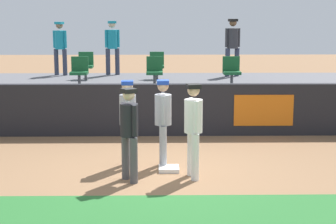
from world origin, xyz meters
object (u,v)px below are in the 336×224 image
Objects in this scene: first_base at (169,169)px; spectator_casual at (233,43)px; player_runner_visitor at (128,117)px; player_umpire at (129,128)px; seat_front_left at (79,70)px; seat_back_center at (157,64)px; player_coach_visitor at (163,117)px; spectator_hooded at (112,44)px; player_fielder_home at (193,124)px; seat_front_center at (155,70)px; seat_back_left at (86,64)px; spectator_capped at (60,44)px; seat_front_right at (232,70)px.

first_base is 0.22× the size of spectator_casual.
player_umpire is (0.08, -1.01, -0.01)m from player_runner_visitor.
player_runner_visitor is 0.95× the size of spectator_casual.
seat_front_left is (-1.65, 5.26, 0.51)m from player_umpire.
spectator_casual reaches higher than seat_back_center.
spectator_hooded is (-1.61, 7.31, 1.04)m from player_coach_visitor.
player_coach_visitor is at bearing -153.70° from player_fielder_home.
seat_back_center is at bearing 40.12° from seat_front_left.
player_fielder_home is 2.13× the size of seat_back_center.
seat_back_left is at bearing 139.90° from seat_front_center.
player_coach_visitor is 6.13m from seat_back_center.
seat_front_center is 1.00× the size of seat_front_left.
seat_front_center is (0.43, 5.26, 0.51)m from player_umpire.
player_fielder_home is 1.02× the size of spectator_hooded.
spectator_casual reaches higher than spectator_capped.
player_fielder_home is at bearing 54.93° from player_runner_visitor.
seat_back_left and seat_front_right have the same top height.
seat_front_right is at bearing -40.99° from seat_back_center.
seat_front_center is (-0.20, 4.31, 0.49)m from player_coach_visitor.
spectator_capped is at bearing 160.32° from seat_back_center.
player_coach_visitor is 2.10× the size of seat_front_right.
spectator_capped is (-3.87, 8.01, 1.02)m from player_fielder_home.
spectator_hooded is at bearing 139.72° from seat_front_right.
seat_front_center is at bearing -176.51° from player_coach_visitor.
player_runner_visitor is 0.99× the size of player_coach_visitor.
spectator_hooded is (-1.41, 3.00, 0.55)m from seat_front_center.
player_umpire is 8.39m from spectator_hooded.
seat_front_right is (1.82, 4.62, 1.48)m from first_base.
player_coach_visitor is at bearing -62.16° from seat_front_left.
player_fielder_home is 8.95m from spectator_capped.
spectator_hooded is at bearing 115.13° from seat_front_center.
spectator_hooded reaches higher than seat_front_right.
spectator_casual reaches higher than player_coach_visitor.
first_base is at bearing 85.07° from spectator_hooded.
spectator_capped is (-3.31, 7.24, 1.03)m from player_coach_visitor.
player_fielder_home is at bearing 87.40° from spectator_hooded.
seat_front_left is 2.79m from seat_back_center.
spectator_hooded reaches higher than seat_back_left.
spectator_casual is (2.42, 0.73, 0.59)m from seat_back_center.
spectator_casual is (1.72, 7.60, 1.07)m from player_fielder_home.
player_coach_visitor is 7.29m from spectator_casual.
first_base is 7.03m from seat_back_left.
seat_front_center is 1.80m from seat_back_center.
player_fielder_home is 2.13× the size of seat_front_center.
seat_back_center is (-0.14, 6.11, 0.49)m from player_coach_visitor.
seat_back_center is (0.06, 1.80, -0.00)m from seat_front_center.
seat_front_center reaches higher than player_coach_visitor.
spectator_capped is at bearing -164.11° from player_fielder_home.
seat_back_center is at bearing 0.56° from spectator_casual.
seat_front_right is 6.03m from spectator_capped.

